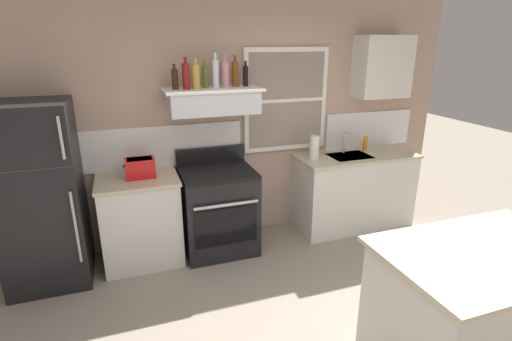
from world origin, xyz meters
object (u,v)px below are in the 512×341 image
(refrigerator, at_px, (40,196))
(bottle_clear_tall, at_px, (216,73))
(stove_range, at_px, (218,210))
(bottle_rose_pink, at_px, (226,74))
(bottle_brown_stout, at_px, (175,79))
(bottle_balsamic_dark, at_px, (246,76))
(bottle_red_label_wine, at_px, (186,76))
(bottle_champagne_gold_foil, at_px, (196,76))
(bottle_olive_oil_square, at_px, (205,77))
(dish_soap_bottle, at_px, (365,144))
(kitchen_island, at_px, (477,309))
(toaster, at_px, (140,168))
(bottle_amber_wine, at_px, (235,73))
(paper_towel_roll, at_px, (315,148))

(refrigerator, relative_size, bottle_clear_tall, 5.09)
(stove_range, xyz_separation_m, bottle_rose_pink, (0.15, 0.11, 1.41))
(bottle_brown_stout, xyz_separation_m, bottle_balsamic_dark, (0.72, 0.04, 0.01))
(stove_range, relative_size, bottle_red_label_wine, 3.60)
(bottle_champagne_gold_foil, distance_m, bottle_olive_oil_square, 0.12)
(bottle_champagne_gold_foil, bearing_deg, dish_soap_bottle, 1.73)
(bottle_champagne_gold_foil, relative_size, bottle_rose_pink, 0.92)
(bottle_red_label_wine, height_order, kitchen_island, bottle_red_label_wine)
(bottle_red_label_wine, relative_size, bottle_balsamic_dark, 1.20)
(dish_soap_bottle, bearing_deg, refrigerator, -177.40)
(stove_range, height_order, bottle_rose_pink, bottle_rose_pink)
(refrigerator, xyz_separation_m, stove_range, (1.65, 0.02, -0.39))
(bottle_clear_tall, bearing_deg, stove_range, -112.88)
(bottle_balsamic_dark, bearing_deg, bottle_red_label_wine, -172.96)
(bottle_clear_tall, height_order, bottle_rose_pink, bottle_clear_tall)
(toaster, distance_m, kitchen_island, 3.06)
(bottle_brown_stout, xyz_separation_m, bottle_amber_wine, (0.62, 0.05, 0.03))
(bottle_olive_oil_square, height_order, bottle_clear_tall, bottle_clear_tall)
(bottle_red_label_wine, relative_size, bottle_champagne_gold_foil, 1.06)
(stove_range, xyz_separation_m, bottle_champagne_gold_foil, (-0.16, 0.08, 1.40))
(bottle_clear_tall, relative_size, bottle_balsamic_dark, 1.33)
(bottle_brown_stout, bearing_deg, kitchen_island, -53.97)
(bottle_balsamic_dark, height_order, paper_towel_roll, bottle_balsamic_dark)
(bottle_clear_tall, bearing_deg, bottle_olive_oil_square, 169.33)
(bottle_olive_oil_square, distance_m, dish_soap_bottle, 2.12)
(bottle_champagne_gold_foil, relative_size, bottle_amber_wine, 0.93)
(bottle_brown_stout, relative_size, bottle_balsamic_dark, 0.95)
(bottle_brown_stout, xyz_separation_m, paper_towel_roll, (1.50, -0.06, -0.80))
(bottle_olive_oil_square, bearing_deg, bottle_champagne_gold_foil, -154.72)
(bottle_red_label_wine, bearing_deg, bottle_rose_pink, 6.49)
(bottle_champagne_gold_foil, bearing_deg, toaster, -177.63)
(bottle_red_label_wine, xyz_separation_m, bottle_balsamic_dark, (0.62, 0.08, -0.02))
(toaster, height_order, stove_range, toaster)
(refrigerator, relative_size, toaster, 5.75)
(bottle_brown_stout, xyz_separation_m, dish_soap_bottle, (2.24, 0.04, -0.85))
(bottle_red_label_wine, xyz_separation_m, bottle_olive_oil_square, (0.20, 0.06, -0.02))
(toaster, height_order, bottle_red_label_wine, bottle_red_label_wine)
(stove_range, distance_m, bottle_olive_oil_square, 1.40)
(refrigerator, relative_size, bottle_balsamic_dark, 6.78)
(bottle_brown_stout, bearing_deg, bottle_olive_oil_square, 4.58)
(toaster, relative_size, bottle_clear_tall, 0.89)
(bottle_clear_tall, height_order, paper_towel_roll, bottle_clear_tall)
(bottle_balsamic_dark, bearing_deg, stove_range, -158.85)
(bottle_olive_oil_square, height_order, paper_towel_roll, bottle_olive_oil_square)
(bottle_brown_stout, distance_m, bottle_champagne_gold_foil, 0.20)
(refrigerator, distance_m, bottle_rose_pink, 2.07)
(bottle_champagne_gold_foil, bearing_deg, stove_range, -25.39)
(bottle_clear_tall, bearing_deg, kitchen_island, -61.29)
(bottle_olive_oil_square, relative_size, paper_towel_roll, 0.97)
(bottle_olive_oil_square, bearing_deg, bottle_rose_pink, -4.07)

